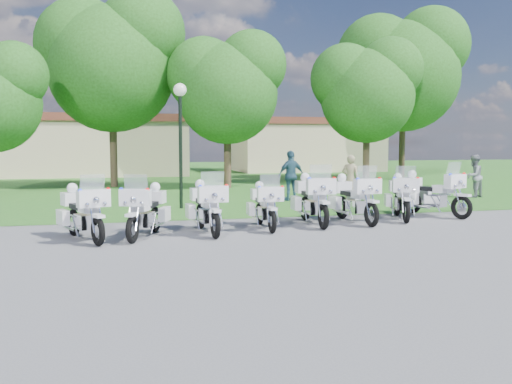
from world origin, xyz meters
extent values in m
plane|color=#5C5C62|center=(0.00, 0.00, 0.00)|extent=(100.00, 100.00, 0.00)
cube|color=#2A6B21|center=(0.00, 27.00, 0.00)|extent=(100.00, 48.00, 0.01)
torus|color=black|center=(-4.11, -0.58, 0.32)|extent=(0.36, 0.66, 0.66)
torus|color=black|center=(-4.72, 0.97, 0.32)|extent=(0.36, 0.66, 0.66)
cube|color=white|center=(-4.10, -0.60, 0.67)|extent=(0.32, 0.47, 0.07)
cube|color=white|center=(-4.19, -0.37, 1.03)|extent=(0.74, 0.48, 0.39)
cube|color=silver|center=(-4.21, -0.32, 1.37)|extent=(0.55, 0.31, 0.37)
sphere|color=red|center=(-3.88, -0.31, 1.22)|extent=(0.09, 0.09, 0.09)
sphere|color=#1426E5|center=(-4.46, -0.54, 1.22)|extent=(0.09, 0.09, 0.09)
cube|color=silver|center=(-4.42, 0.21, 0.44)|extent=(0.51, 0.63, 0.33)
cube|color=white|center=(-4.34, -0.01, 0.78)|extent=(0.48, 0.59, 0.22)
cube|color=black|center=(-4.53, 0.49, 0.76)|extent=(0.53, 0.69, 0.12)
cube|color=white|center=(-4.40, 0.94, 0.49)|extent=(0.35, 0.54, 0.35)
cube|color=white|center=(-4.94, 0.72, 0.49)|extent=(0.35, 0.54, 0.35)
cube|color=white|center=(-4.73, 1.00, 0.90)|extent=(0.58, 0.54, 0.31)
sphere|color=white|center=(-4.73, 1.00, 1.16)|extent=(0.25, 0.25, 0.25)
torus|color=black|center=(-3.37, -0.44, 0.32)|extent=(0.36, 0.65, 0.65)
torus|color=black|center=(-2.77, 1.08, 0.32)|extent=(0.36, 0.65, 0.65)
cube|color=white|center=(-3.38, -0.46, 0.66)|extent=(0.32, 0.46, 0.07)
cube|color=white|center=(-3.29, -0.24, 1.01)|extent=(0.73, 0.47, 0.39)
cube|color=silver|center=(-3.27, -0.18, 1.35)|extent=(0.55, 0.31, 0.36)
sphere|color=red|center=(-3.03, -0.40, 1.20)|extent=(0.09, 0.09, 0.09)
sphere|color=#1426E5|center=(-3.60, -0.18, 1.20)|extent=(0.09, 0.09, 0.09)
cube|color=silver|center=(-3.06, 0.34, 0.43)|extent=(0.50, 0.62, 0.33)
cube|color=white|center=(-3.15, 0.12, 0.77)|extent=(0.47, 0.58, 0.21)
cube|color=black|center=(-2.95, 0.61, 0.75)|extent=(0.53, 0.68, 0.12)
cube|color=white|center=(-2.55, 0.84, 0.48)|extent=(0.35, 0.53, 0.35)
cube|color=white|center=(-3.09, 1.05, 0.48)|extent=(0.35, 0.53, 0.35)
cube|color=white|center=(-2.75, 1.11, 0.89)|extent=(0.57, 0.53, 0.31)
sphere|color=white|center=(-2.75, 1.11, 1.14)|extent=(0.25, 0.25, 0.25)
torus|color=black|center=(-1.47, -0.27, 0.33)|extent=(0.17, 0.67, 0.66)
torus|color=black|center=(-1.57, 1.40, 0.33)|extent=(0.17, 0.67, 0.66)
cube|color=white|center=(-1.46, -0.29, 0.67)|extent=(0.21, 0.44, 0.07)
cube|color=white|center=(-1.48, -0.05, 1.04)|extent=(0.72, 0.28, 0.39)
cube|color=silver|center=(-1.48, 0.01, 1.38)|extent=(0.56, 0.15, 0.37)
sphere|color=red|center=(-1.16, -0.09, 1.22)|extent=(0.09, 0.09, 0.09)
sphere|color=#1426E5|center=(-1.79, -0.13, 1.22)|extent=(0.09, 0.09, 0.09)
cube|color=silver|center=(-1.52, 0.58, 0.44)|extent=(0.37, 0.57, 0.34)
cube|color=white|center=(-1.51, 0.35, 0.79)|extent=(0.35, 0.53, 0.22)
cube|color=black|center=(-1.54, 0.88, 0.77)|extent=(0.37, 0.63, 0.12)
cube|color=white|center=(-1.27, 1.27, 0.49)|extent=(0.21, 0.52, 0.36)
cube|color=white|center=(-1.86, 1.23, 0.49)|extent=(0.21, 0.52, 0.36)
cube|color=white|center=(-1.58, 1.43, 0.91)|extent=(0.50, 0.42, 0.32)
sphere|color=white|center=(-1.58, 1.43, 1.16)|extent=(0.26, 0.26, 0.26)
torus|color=black|center=(0.04, 0.19, 0.30)|extent=(0.15, 0.62, 0.61)
torus|color=black|center=(0.11, 1.74, 0.30)|extent=(0.15, 0.62, 0.61)
cube|color=white|center=(0.04, 0.17, 0.62)|extent=(0.18, 0.41, 0.06)
cube|color=white|center=(0.05, 0.40, 0.96)|extent=(0.67, 0.25, 0.37)
cube|color=silver|center=(0.05, 0.46, 1.28)|extent=(0.52, 0.13, 0.34)
sphere|color=red|center=(0.34, 0.33, 1.13)|extent=(0.08, 0.08, 0.08)
sphere|color=#1426E5|center=(-0.24, 0.36, 1.13)|extent=(0.08, 0.08, 0.08)
cube|color=silver|center=(0.08, 0.99, 0.41)|extent=(0.33, 0.53, 0.31)
cube|color=white|center=(0.07, 0.77, 0.73)|extent=(0.31, 0.49, 0.20)
cube|color=black|center=(0.09, 1.26, 0.71)|extent=(0.34, 0.58, 0.11)
cube|color=white|center=(0.38, 1.59, 0.46)|extent=(0.19, 0.48, 0.33)
cube|color=white|center=(-0.17, 1.62, 0.46)|extent=(0.19, 0.48, 0.33)
cube|color=white|center=(0.11, 1.77, 0.84)|extent=(0.45, 0.39, 0.29)
sphere|color=white|center=(0.11, 1.77, 1.08)|extent=(0.24, 0.24, 0.24)
torus|color=black|center=(1.50, 0.46, 0.35)|extent=(0.18, 0.72, 0.71)
torus|color=black|center=(1.60, 2.25, 0.35)|extent=(0.18, 0.72, 0.71)
cube|color=white|center=(1.50, 0.44, 0.72)|extent=(0.22, 0.48, 0.07)
cube|color=white|center=(1.51, 0.70, 1.11)|extent=(0.77, 0.30, 0.42)
cube|color=silver|center=(1.52, 0.76, 1.48)|extent=(0.60, 0.16, 0.40)
sphere|color=red|center=(1.85, 0.62, 1.31)|extent=(0.10, 0.10, 0.10)
sphere|color=#1426E5|center=(1.17, 0.66, 1.31)|extent=(0.10, 0.10, 0.10)
cube|color=silver|center=(1.55, 1.38, 0.48)|extent=(0.39, 0.61, 0.36)
cube|color=white|center=(1.54, 1.12, 0.85)|extent=(0.37, 0.57, 0.23)
cube|color=black|center=(1.57, 1.69, 0.82)|extent=(0.40, 0.68, 0.13)
cube|color=white|center=(1.91, 2.07, 0.53)|extent=(0.22, 0.56, 0.38)
cube|color=white|center=(1.28, 2.11, 0.53)|extent=(0.22, 0.56, 0.38)
cube|color=white|center=(1.61, 2.28, 0.97)|extent=(0.53, 0.45, 0.34)
sphere|color=white|center=(1.61, 2.28, 1.25)|extent=(0.27, 0.27, 0.27)
torus|color=black|center=(2.90, 0.57, 0.34)|extent=(0.18, 0.70, 0.69)
torus|color=black|center=(2.77, 2.31, 0.34)|extent=(0.18, 0.70, 0.69)
cube|color=white|center=(2.90, 0.55, 0.70)|extent=(0.22, 0.46, 0.07)
cube|color=white|center=(2.88, 0.80, 1.08)|extent=(0.76, 0.30, 0.41)
cube|color=silver|center=(2.87, 0.86, 1.44)|extent=(0.58, 0.17, 0.39)
sphere|color=red|center=(3.21, 0.76, 1.27)|extent=(0.09, 0.09, 0.09)
sphere|color=#1426E5|center=(2.55, 0.72, 1.27)|extent=(0.09, 0.09, 0.09)
cube|color=silver|center=(2.83, 1.46, 0.46)|extent=(0.39, 0.60, 0.35)
cube|color=white|center=(2.85, 1.21, 0.82)|extent=(0.37, 0.56, 0.23)
cube|color=black|center=(2.81, 1.76, 0.80)|extent=(0.40, 0.66, 0.12)
cube|color=white|center=(3.08, 2.18, 0.51)|extent=(0.22, 0.55, 0.37)
cube|color=white|center=(2.47, 2.13, 0.51)|extent=(0.22, 0.55, 0.37)
cube|color=white|center=(2.76, 2.34, 0.94)|extent=(0.52, 0.45, 0.33)
sphere|color=white|center=(2.76, 2.34, 1.21)|extent=(0.27, 0.27, 0.27)
torus|color=black|center=(4.15, 0.97, 0.33)|extent=(0.34, 0.68, 0.67)
torus|color=black|center=(4.71, 2.59, 0.33)|extent=(0.34, 0.68, 0.67)
cube|color=white|center=(4.14, 0.95, 0.68)|extent=(0.32, 0.48, 0.07)
cube|color=white|center=(4.22, 1.19, 1.05)|extent=(0.76, 0.46, 0.40)
cube|color=silver|center=(4.24, 1.25, 1.41)|extent=(0.57, 0.30, 0.38)
sphere|color=red|center=(4.50, 1.03, 1.24)|extent=(0.09, 0.09, 0.09)
sphere|color=#1426E5|center=(3.90, 1.24, 1.24)|extent=(0.09, 0.09, 0.09)
cube|color=silver|center=(4.43, 1.80, 0.45)|extent=(0.51, 0.64, 0.34)
cube|color=white|center=(4.35, 1.57, 0.80)|extent=(0.47, 0.60, 0.22)
cube|color=black|center=(4.53, 2.08, 0.78)|extent=(0.53, 0.70, 0.12)
cube|color=white|center=(4.94, 2.34, 0.50)|extent=(0.34, 0.55, 0.36)
cube|color=white|center=(4.37, 2.54, 0.50)|extent=(0.34, 0.55, 0.36)
cube|color=white|center=(4.72, 2.61, 0.92)|extent=(0.59, 0.54, 0.32)
sphere|color=white|center=(4.72, 2.61, 1.18)|extent=(0.26, 0.26, 0.26)
torus|color=black|center=(6.14, 1.37, 0.35)|extent=(0.39, 0.71, 0.71)
torus|color=black|center=(5.46, 3.03, 0.35)|extent=(0.39, 0.71, 0.71)
cube|color=white|center=(6.15, 1.35, 0.72)|extent=(0.35, 0.50, 0.07)
cube|color=white|center=(6.05, 1.59, 1.11)|extent=(0.80, 0.52, 0.42)
cube|color=silver|center=(6.03, 1.65, 1.48)|extent=(0.60, 0.34, 0.40)
sphere|color=red|center=(6.39, 1.66, 1.31)|extent=(0.10, 0.10, 0.10)
sphere|color=#1426E5|center=(5.76, 1.41, 1.31)|extent=(0.10, 0.10, 0.10)
cube|color=silver|center=(5.80, 2.22, 0.48)|extent=(0.56, 0.68, 0.36)
cube|color=white|center=(5.89, 1.98, 0.84)|extent=(0.52, 0.64, 0.23)
cube|color=black|center=(5.68, 2.51, 0.82)|extent=(0.58, 0.74, 0.13)
cube|color=white|center=(5.82, 3.00, 0.53)|extent=(0.38, 0.58, 0.38)
cube|color=white|center=(5.23, 2.76, 0.53)|extent=(0.38, 0.58, 0.38)
cube|color=white|center=(5.45, 3.06, 0.97)|extent=(0.63, 0.58, 0.34)
sphere|color=white|center=(5.45, 3.06, 1.25)|extent=(0.27, 0.27, 0.27)
cylinder|color=black|center=(-1.56, 6.08, 1.93)|extent=(0.12, 0.12, 3.86)
sphere|color=white|center=(-1.56, 6.08, 4.02)|extent=(0.44, 0.44, 0.44)
sphere|color=#214B15|center=(-7.77, 12.52, 5.04)|extent=(2.85, 2.85, 2.85)
cylinder|color=#38281C|center=(-3.80, 16.30, 2.16)|extent=(0.36, 0.36, 4.32)
sphere|color=#214B15|center=(-3.80, 16.30, 5.89)|extent=(6.28, 6.28, 6.28)
sphere|color=#214B15|center=(-5.17, 16.79, 7.07)|extent=(4.71, 4.71, 4.71)
sphere|color=#214B15|center=(-2.33, 15.91, 7.65)|extent=(4.32, 4.32, 4.32)
cylinder|color=#38281C|center=(1.67, 14.35, 1.69)|extent=(0.36, 0.36, 3.39)
sphere|color=#214B15|center=(1.67, 14.35, 4.62)|extent=(4.93, 4.93, 4.93)
sphere|color=#214B15|center=(0.59, 14.74, 5.55)|extent=(3.70, 3.70, 3.70)
sphere|color=#214B15|center=(2.82, 14.04, 6.01)|extent=(3.39, 3.39, 3.39)
cylinder|color=#38281C|center=(9.56, 15.40, 1.74)|extent=(0.36, 0.36, 3.47)
sphere|color=#214B15|center=(9.56, 15.40, 4.74)|extent=(5.05, 5.05, 5.05)
sphere|color=#214B15|center=(8.46, 15.80, 5.68)|extent=(3.79, 3.79, 3.79)
sphere|color=#214B15|center=(10.74, 15.09, 6.16)|extent=(3.47, 3.47, 3.47)
cylinder|color=#38281C|center=(13.18, 18.17, 2.27)|extent=(0.36, 0.36, 4.54)
sphere|color=#214B15|center=(13.18, 18.17, 6.19)|extent=(6.60, 6.60, 6.60)
sphere|color=#214B15|center=(11.73, 18.68, 7.43)|extent=(4.95, 4.95, 4.95)
sphere|color=#214B15|center=(14.73, 17.76, 8.05)|extent=(4.54, 4.54, 4.54)
cube|color=#C9B691|center=(-6.00, 28.00, 1.80)|extent=(14.00, 8.00, 3.60)
cube|color=brown|center=(-6.00, 28.00, 3.85)|extent=(14.56, 8.32, 0.50)
cube|color=#C9B691|center=(11.00, 30.00, 1.80)|extent=(11.00, 7.00, 3.60)
cube|color=brown|center=(11.00, 30.00, 3.85)|extent=(11.44, 7.28, 0.50)
imported|color=tan|center=(4.80, 6.43, 0.89)|extent=(0.78, 0.73, 1.78)
imported|color=gray|center=(10.49, 7.08, 0.87)|extent=(1.04, 0.95, 1.74)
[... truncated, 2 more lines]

